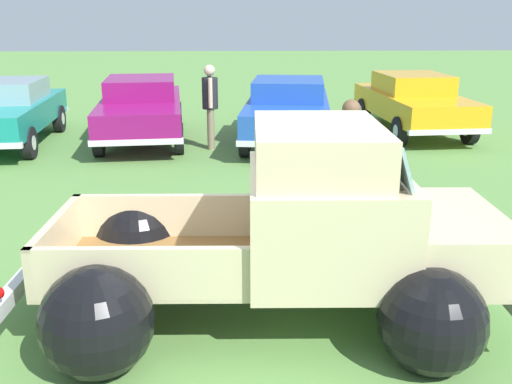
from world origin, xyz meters
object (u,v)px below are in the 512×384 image
show_car_1 (141,107)px  show_car_3 (413,101)px  show_car_0 (4,110)px  vintage_pickup_truck (298,243)px  spectator_0 (210,101)px  show_car_2 (288,109)px  spectator_1 (349,157)px

show_car_1 → show_car_3: size_ratio=1.06×
show_car_3 → show_car_0: bearing=-88.1°
vintage_pickup_truck → show_car_1: size_ratio=0.97×
show_car_0 → spectator_0: (4.63, -0.58, 0.26)m
show_car_1 → show_car_2: 3.39m
show_car_3 → spectator_1: bearing=-27.5°
show_car_2 → spectator_1: size_ratio=2.54×
show_car_1 → show_car_2: size_ratio=1.04×
show_car_3 → spectator_0: 5.20m
show_car_0 → show_car_1: size_ratio=0.95×
show_car_0 → show_car_3: (9.56, 1.08, -0.00)m
show_car_0 → show_car_1: bearing=93.1°
vintage_pickup_truck → show_car_1: bearing=109.8°
show_car_2 → show_car_3: (3.19, 1.09, -0.00)m
vintage_pickup_truck → spectator_1: size_ratio=2.57×
vintage_pickup_truck → spectator_1: 2.45m
vintage_pickup_truck → show_car_0: vintage_pickup_truck is taller
spectator_0 → show_car_2: bearing=13.1°
show_car_0 → show_car_2: bearing=85.8°
spectator_0 → spectator_1: bearing=-73.0°
vintage_pickup_truck → spectator_0: size_ratio=2.57×
show_car_0 → show_car_3: 9.62m
show_car_3 → vintage_pickup_truck: bearing=-27.2°
show_car_0 → show_car_3: size_ratio=1.00×
show_car_0 → spectator_1: bearing=45.6°
show_car_3 → spectator_0: bearing=-76.0°
show_car_0 → show_car_2: same height
spectator_0 → spectator_1: 5.50m
vintage_pickup_truck → spectator_0: (-1.16, 7.36, 0.29)m
show_car_1 → show_car_2: bearing=77.5°
show_car_0 → spectator_0: spectator_0 is taller
show_car_0 → spectator_1: 8.78m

